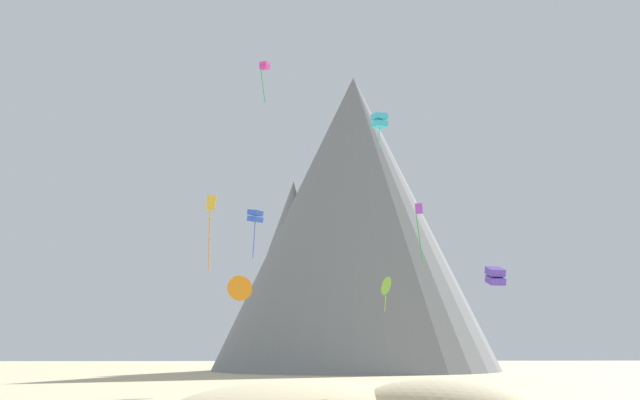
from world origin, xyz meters
name	(u,v)px	position (x,y,z in m)	size (l,w,h in m)	color
rock_massif	(346,226)	(6.94, 109.87, 25.70)	(55.25, 55.25, 53.90)	slate
kite_cyan_mid	(379,121)	(2.97, 26.64, 22.01)	(1.34, 1.35, 2.80)	#33BCDB
kite_orange_low	(240,288)	(-8.74, 42.32, 9.73)	(2.45, 1.02, 2.44)	orange
kite_lime_low	(387,286)	(6.00, 46.64, 10.28)	(1.38, 2.02, 3.56)	#8CD133
kite_indigo_low	(495,276)	(14.10, 35.04, 10.39)	(1.64, 1.74, 1.79)	#5138B2
kite_violet_mid	(419,223)	(6.15, 27.57, 13.92)	(0.64, 0.61, 4.94)	purple
kite_blue_mid	(255,216)	(-7.48, 46.15, 17.31)	(1.71, 1.70, 5.05)	blue
kite_magenta_high	(265,67)	(-6.44, 34.95, 29.33)	(1.00, 1.02, 3.84)	#D1339E
kite_gold_mid	(210,217)	(-10.02, 23.79, 13.68)	(0.78, 0.61, 5.60)	gold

